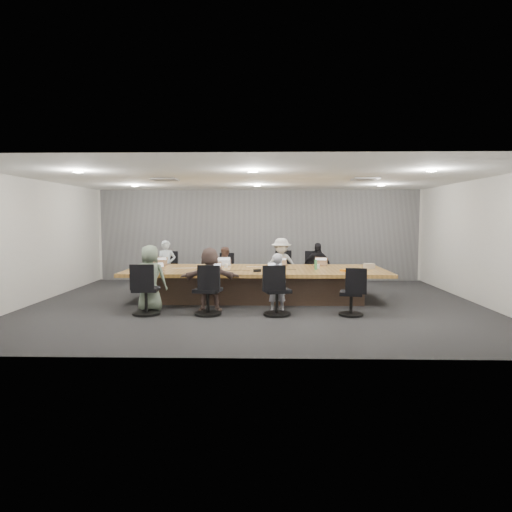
{
  "coord_description": "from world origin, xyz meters",
  "views": [
    {
      "loc": [
        0.25,
        -10.13,
        1.93
      ],
      "look_at": [
        0.0,
        0.4,
        1.05
      ],
      "focal_mm": 32.0,
      "sensor_mm": 36.0,
      "label": 1
    }
  ],
  "objects_px": {
    "chair_4": "(146,293)",
    "stapler": "(257,271)",
    "person_2": "(281,265)",
    "person_5": "(210,279)",
    "mug_brown": "(146,267)",
    "person_3": "(317,267)",
    "chair_1": "(227,275)",
    "bottle_green_left": "(147,262)",
    "laptop_4": "(157,272)",
    "person_6": "(277,283)",
    "bottle_clear": "(217,264)",
    "canvas_bag": "(369,266)",
    "chair_2": "(281,273)",
    "chair_3": "(316,274)",
    "chair_5": "(208,294)",
    "laptop_0": "(162,265)",
    "chair_7": "(351,297)",
    "laptop_6": "(276,273)",
    "laptop_1": "(224,265)",
    "chair_0": "(169,274)",
    "person_4": "(150,278)",
    "conference_table": "(256,283)",
    "person_0": "(166,266)",
    "bottle_green_right": "(316,265)",
    "chair_6": "(277,295)",
    "laptop_2": "(282,265)",
    "laptop_3": "(320,265)",
    "snack_packet": "(345,270)",
    "laptop_5": "(213,272)",
    "person_1": "(226,269)"
  },
  "relations": [
    {
      "from": "mug_brown",
      "to": "person_3",
      "type": "bearing_deg",
      "value": 21.61
    },
    {
      "from": "chair_3",
      "to": "stapler",
      "type": "distance_m",
      "value": 2.82
    },
    {
      "from": "laptop_3",
      "to": "laptop_4",
      "type": "bearing_deg",
      "value": 30.53
    },
    {
      "from": "laptop_2",
      "to": "chair_2",
      "type": "bearing_deg",
      "value": -103.13
    },
    {
      "from": "laptop_1",
      "to": "mug_brown",
      "type": "relative_size",
      "value": 2.87
    },
    {
      "from": "person_3",
      "to": "laptop_6",
      "type": "distance_m",
      "value": 2.43
    },
    {
      "from": "chair_3",
      "to": "chair_5",
      "type": "relative_size",
      "value": 1.01
    },
    {
      "from": "person_5",
      "to": "laptop_3",
      "type": "bearing_deg",
      "value": -144.83
    },
    {
      "from": "chair_5",
      "to": "laptop_0",
      "type": "bearing_deg",
      "value": 134.01
    },
    {
      "from": "bottle_green_right",
      "to": "laptop_0",
      "type": "bearing_deg",
      "value": 166.02
    },
    {
      "from": "conference_table",
      "to": "person_0",
      "type": "xyz_separation_m",
      "value": [
        -2.42,
        1.35,
        0.27
      ]
    },
    {
      "from": "person_2",
      "to": "laptop_4",
      "type": "distance_m",
      "value": 3.52
    },
    {
      "from": "conference_table",
      "to": "snack_packet",
      "type": "distance_m",
      "value": 2.08
    },
    {
      "from": "chair_6",
      "to": "person_2",
      "type": "height_order",
      "value": "person_2"
    },
    {
      "from": "laptop_0",
      "to": "chair_7",
      "type": "bearing_deg",
      "value": 159.77
    },
    {
      "from": "person_4",
      "to": "laptop_5",
      "type": "distance_m",
      "value": 1.36
    },
    {
      "from": "chair_6",
      "to": "bottle_clear",
      "type": "distance_m",
      "value": 2.32
    },
    {
      "from": "laptop_4",
      "to": "bottle_green_left",
      "type": "height_order",
      "value": "bottle_green_left"
    },
    {
      "from": "person_2",
      "to": "laptop_4",
      "type": "bearing_deg",
      "value": -139.55
    },
    {
      "from": "chair_3",
      "to": "laptop_1",
      "type": "relative_size",
      "value": 2.47
    },
    {
      "from": "laptop_0",
      "to": "laptop_5",
      "type": "relative_size",
      "value": 1.09
    },
    {
      "from": "laptop_2",
      "to": "stapler",
      "type": "height_order",
      "value": "stapler"
    },
    {
      "from": "person_2",
      "to": "bottle_green_right",
      "type": "bearing_deg",
      "value": -60.61
    },
    {
      "from": "laptop_3",
      "to": "snack_packet",
      "type": "height_order",
      "value": "snack_packet"
    },
    {
      "from": "chair_4",
      "to": "bottle_clear",
      "type": "distance_m",
      "value": 2.24
    },
    {
      "from": "laptop_1",
      "to": "bottle_clear",
      "type": "height_order",
      "value": "bottle_clear"
    },
    {
      "from": "person_2",
      "to": "person_5",
      "type": "height_order",
      "value": "person_2"
    },
    {
      "from": "chair_1",
      "to": "bottle_green_left",
      "type": "distance_m",
      "value": 2.38
    },
    {
      "from": "laptop_6",
      "to": "bottle_clear",
      "type": "height_order",
      "value": "bottle_clear"
    },
    {
      "from": "person_1",
      "to": "person_2",
      "type": "relative_size",
      "value": 0.83
    },
    {
      "from": "laptop_5",
      "to": "canvas_bag",
      "type": "xyz_separation_m",
      "value": [
        3.57,
        0.85,
        0.05
      ]
    },
    {
      "from": "laptop_0",
      "to": "person_2",
      "type": "distance_m",
      "value": 3.1
    },
    {
      "from": "stapler",
      "to": "chair_3",
      "type": "bearing_deg",
      "value": 35.97
    },
    {
      "from": "person_6",
      "to": "bottle_green_left",
      "type": "distance_m",
      "value": 3.5
    },
    {
      "from": "bottle_clear",
      "to": "person_4",
      "type": "bearing_deg",
      "value": -129.93
    },
    {
      "from": "bottle_clear",
      "to": "canvas_bag",
      "type": "height_order",
      "value": "bottle_clear"
    },
    {
      "from": "chair_4",
      "to": "person_3",
      "type": "relative_size",
      "value": 0.67
    },
    {
      "from": "laptop_0",
      "to": "laptop_3",
      "type": "height_order",
      "value": "same"
    },
    {
      "from": "person_3",
      "to": "laptop_4",
      "type": "height_order",
      "value": "person_3"
    },
    {
      "from": "chair_0",
      "to": "laptop_4",
      "type": "relative_size",
      "value": 2.63
    },
    {
      "from": "chair_7",
      "to": "laptop_4",
      "type": "distance_m",
      "value": 4.19
    },
    {
      "from": "chair_6",
      "to": "person_3",
      "type": "height_order",
      "value": "person_3"
    },
    {
      "from": "chair_4",
      "to": "stapler",
      "type": "bearing_deg",
      "value": 22.21
    },
    {
      "from": "person_1",
      "to": "chair_7",
      "type": "bearing_deg",
      "value": -51.3
    },
    {
      "from": "mug_brown",
      "to": "chair_2",
      "type": "bearing_deg",
      "value": 32.01
    },
    {
      "from": "chair_2",
      "to": "laptop_4",
      "type": "xyz_separation_m",
      "value": [
        -2.79,
        -2.5,
        0.32
      ]
    },
    {
      "from": "laptop_3",
      "to": "person_5",
      "type": "distance_m",
      "value": 3.3
    },
    {
      "from": "laptop_1",
      "to": "bottle_clear",
      "type": "bearing_deg",
      "value": 79.91
    },
    {
      "from": "person_4",
      "to": "conference_table",
      "type": "bearing_deg",
      "value": -142.43
    },
    {
      "from": "chair_1",
      "to": "chair_2",
      "type": "xyz_separation_m",
      "value": [
        1.46,
        0.0,
        0.06
      ]
    }
  ]
}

